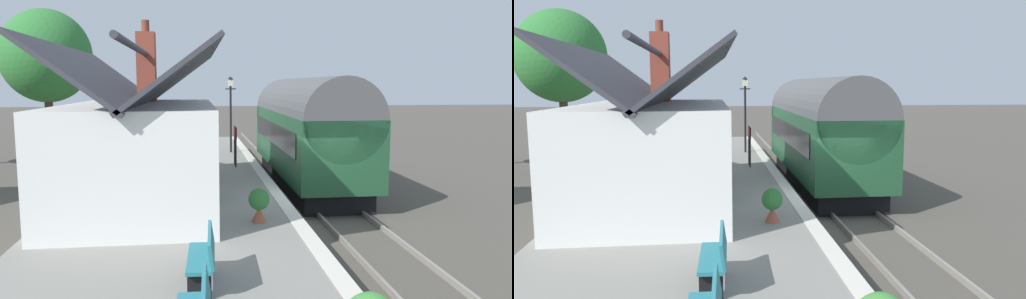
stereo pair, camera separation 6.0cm
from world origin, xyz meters
TOP-DOWN VIEW (x-y plane):
  - ground_plane at (0.00, 0.00)m, footprint 160.00×160.00m
  - platform at (0.00, 4.10)m, footprint 32.00×6.21m
  - platform_edge_coping at (0.00, 1.18)m, footprint 32.00×0.36m
  - rail_near at (0.00, -1.62)m, footprint 52.00×0.08m
  - rail_far at (0.00, -0.18)m, footprint 52.00×0.08m
  - train at (5.18, -0.90)m, footprint 10.80×2.73m
  - station_building at (-0.48, 5.00)m, footprint 8.34×4.12m
  - bench_mid_platform at (7.17, 3.65)m, footprint 1.40×0.44m
  - bench_near_building at (-6.55, 3.43)m, footprint 1.41×0.48m
  - bench_by_lamp at (11.04, 3.44)m, footprint 1.41×0.48m
  - planter_edge_far at (-3.04, 2.09)m, footprint 0.50×0.50m
  - planter_under_sign at (7.21, 6.57)m, footprint 0.51×0.51m
  - planter_by_door at (4.65, 4.16)m, footprint 0.49×0.49m
  - planter_corner_building at (11.27, 6.70)m, footprint 0.52×0.52m
  - lamp_post_platform at (9.03, 1.88)m, footprint 0.32×0.50m
  - station_sign_board at (5.02, 2.00)m, footprint 0.96×0.06m
  - tree_far_left at (8.70, 10.01)m, footprint 4.06×3.92m

SIDE VIEW (x-z plane):
  - ground_plane at x=0.00m, z-range 0.00..0.00m
  - rail_near at x=0.00m, z-range 0.00..0.14m
  - rail_far at x=0.00m, z-range 0.00..0.14m
  - platform at x=0.00m, z-range 0.00..0.86m
  - platform_edge_coping at x=0.00m, z-range 0.86..0.87m
  - planter_by_door at x=4.65m, z-range 0.85..1.58m
  - planter_under_sign at x=7.21m, z-range 0.89..1.63m
  - planter_corner_building at x=11.27m, z-range 0.89..1.67m
  - planter_edge_far at x=-3.04m, z-range 0.90..1.71m
  - bench_mid_platform at x=7.17m, z-range 0.89..1.77m
  - bench_near_building at x=-6.55m, z-range 0.89..1.77m
  - bench_by_lamp at x=11.04m, z-range 0.89..1.77m
  - station_sign_board at x=5.02m, z-range 1.26..2.83m
  - train at x=5.18m, z-range 0.06..4.38m
  - station_building at x=-0.48m, z-range -0.24..4.90m
  - lamp_post_platform at x=9.03m, z-range 1.57..5.16m
  - tree_far_left at x=8.70m, z-range 1.61..8.94m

